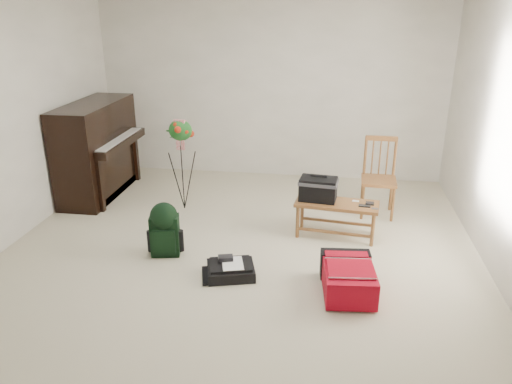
% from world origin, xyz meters
% --- Properties ---
extents(floor, '(5.00, 5.50, 0.01)m').
position_xyz_m(floor, '(0.00, 0.00, 0.00)').
color(floor, beige).
rests_on(floor, ground).
extents(ceiling, '(5.00, 5.50, 0.01)m').
position_xyz_m(ceiling, '(0.00, 0.00, 2.50)').
color(ceiling, white).
rests_on(ceiling, wall_back).
extents(wall_back, '(5.00, 0.04, 2.50)m').
position_xyz_m(wall_back, '(0.00, 2.75, 1.25)').
color(wall_back, silver).
rests_on(wall_back, floor).
extents(piano, '(0.71, 1.50, 1.25)m').
position_xyz_m(piano, '(-2.19, 1.60, 0.60)').
color(piano, black).
rests_on(piano, floor).
extents(bench, '(0.95, 0.47, 0.70)m').
position_xyz_m(bench, '(0.85, 0.74, 0.49)').
color(bench, brown).
rests_on(bench, floor).
extents(dining_chair, '(0.43, 0.43, 0.96)m').
position_xyz_m(dining_chair, '(1.50, 1.45, 0.47)').
color(dining_chair, brown).
rests_on(dining_chair, floor).
extents(red_suitcase, '(0.50, 0.70, 0.28)m').
position_xyz_m(red_suitcase, '(1.11, -0.40, 0.15)').
color(red_suitcase, '#B2071B').
rests_on(red_suitcase, floor).
extents(black_duffel, '(0.53, 0.46, 0.19)m').
position_xyz_m(black_duffel, '(0.00, -0.31, 0.07)').
color(black_duffel, black).
rests_on(black_duffel, floor).
extents(green_backpack, '(0.32, 0.29, 0.58)m').
position_xyz_m(green_backpack, '(-0.75, 0.01, 0.32)').
color(green_backpack, black).
rests_on(green_backpack, floor).
extents(flower_stand, '(0.43, 0.43, 1.19)m').
position_xyz_m(flower_stand, '(-0.91, 1.25, 0.58)').
color(flower_stand, black).
rests_on(flower_stand, floor).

